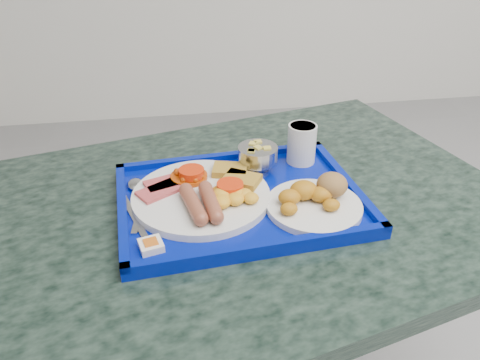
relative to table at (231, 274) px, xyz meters
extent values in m
cylinder|color=gray|center=(0.00, 0.00, -0.18)|extent=(0.10, 0.10, 0.64)
cube|color=black|center=(0.00, 0.00, 0.16)|extent=(1.28, 1.01, 0.04)
cube|color=#031490|center=(0.02, 0.00, 0.19)|extent=(0.49, 0.38, 0.02)
cube|color=#031490|center=(0.01, 0.16, 0.20)|extent=(0.47, 0.05, 0.01)
cube|color=#031490|center=(0.03, -0.16, 0.20)|extent=(0.47, 0.05, 0.01)
cube|color=#031490|center=(0.25, 0.02, 0.20)|extent=(0.04, 0.34, 0.01)
cube|color=#031490|center=(-0.20, -0.02, 0.20)|extent=(0.04, 0.34, 0.01)
cylinder|color=silver|center=(-0.06, 0.00, 0.21)|extent=(0.27, 0.27, 0.02)
cube|color=#C74F53|center=(-0.12, 0.05, 0.22)|extent=(0.10, 0.08, 0.01)
cube|color=#C74F53|center=(-0.13, 0.02, 0.22)|extent=(0.10, 0.09, 0.01)
cylinder|color=#C54808|center=(-0.07, 0.06, 0.22)|extent=(0.08, 0.08, 0.01)
sphere|color=#C54808|center=(-0.08, 0.06, 0.22)|extent=(0.01, 0.01, 0.01)
sphere|color=#C54808|center=(-0.10, 0.07, 0.22)|extent=(0.01, 0.01, 0.01)
sphere|color=#C54808|center=(-0.06, 0.04, 0.22)|extent=(0.01, 0.01, 0.01)
sphere|color=#C54808|center=(-0.06, 0.03, 0.22)|extent=(0.01, 0.01, 0.01)
sphere|color=#C54808|center=(-0.09, 0.04, 0.22)|extent=(0.01, 0.01, 0.01)
sphere|color=#C54808|center=(-0.07, 0.07, 0.22)|extent=(0.01, 0.01, 0.01)
sphere|color=#C54808|center=(-0.05, 0.05, 0.22)|extent=(0.01, 0.01, 0.01)
sphere|color=#C54808|center=(-0.06, 0.05, 0.22)|extent=(0.01, 0.01, 0.01)
sphere|color=#C54808|center=(-0.06, 0.07, 0.22)|extent=(0.01, 0.01, 0.01)
sphere|color=#C54808|center=(-0.07, 0.08, 0.22)|extent=(0.01, 0.01, 0.01)
sphere|color=#C54808|center=(-0.10, 0.08, 0.22)|extent=(0.01, 0.01, 0.01)
sphere|color=#C54808|center=(-0.07, 0.08, 0.22)|extent=(0.01, 0.01, 0.01)
cube|color=#AA812A|center=(0.01, 0.07, 0.22)|extent=(0.08, 0.07, 0.01)
cube|color=#AA812A|center=(0.03, 0.03, 0.22)|extent=(0.09, 0.08, 0.01)
cylinder|color=brown|center=(-0.07, -0.05, 0.23)|extent=(0.05, 0.11, 0.03)
cylinder|color=brown|center=(-0.04, -0.05, 0.23)|extent=(0.04, 0.10, 0.03)
ellipsoid|color=gold|center=(-0.02, 0.00, 0.22)|extent=(0.02, 0.02, 0.02)
ellipsoid|color=gold|center=(0.01, 0.00, 0.22)|extent=(0.03, 0.03, 0.02)
ellipsoid|color=gold|center=(0.00, -0.04, 0.22)|extent=(0.03, 0.03, 0.02)
ellipsoid|color=gold|center=(-0.02, -0.05, 0.22)|extent=(0.03, 0.03, 0.02)
ellipsoid|color=gold|center=(0.02, -0.03, 0.22)|extent=(0.03, 0.03, 0.02)
ellipsoid|color=gold|center=(0.01, -0.02, 0.22)|extent=(0.03, 0.03, 0.02)
ellipsoid|color=gold|center=(-0.02, -0.03, 0.22)|extent=(0.04, 0.04, 0.02)
ellipsoid|color=gold|center=(0.03, -0.04, 0.22)|extent=(0.03, 0.03, 0.02)
ellipsoid|color=gold|center=(0.00, -0.01, 0.22)|extent=(0.03, 0.03, 0.02)
ellipsoid|color=gold|center=(-0.02, -0.04, 0.22)|extent=(0.03, 0.03, 0.02)
cylinder|color=#B71E04|center=(-0.07, 0.06, 0.23)|extent=(0.05, 0.05, 0.02)
cylinder|color=#B71E04|center=(0.00, -0.01, 0.23)|extent=(0.05, 0.05, 0.02)
cylinder|color=silver|center=(0.15, -0.06, 0.20)|extent=(0.18, 0.18, 0.01)
ellipsoid|color=#C07916|center=(0.18, -0.09, 0.22)|extent=(0.03, 0.03, 0.02)
ellipsoid|color=#C07916|center=(0.17, -0.06, 0.23)|extent=(0.04, 0.04, 0.03)
ellipsoid|color=#C07916|center=(0.14, -0.04, 0.23)|extent=(0.05, 0.04, 0.04)
ellipsoid|color=#C07916|center=(0.11, -0.06, 0.23)|extent=(0.04, 0.04, 0.03)
ellipsoid|color=#C07916|center=(0.10, -0.09, 0.22)|extent=(0.03, 0.03, 0.02)
ellipsoid|color=olive|center=(0.19, -0.04, 0.23)|extent=(0.06, 0.06, 0.05)
cylinder|color=#A8A8AA|center=(0.07, 0.10, 0.20)|extent=(0.05, 0.05, 0.01)
cylinder|color=#A8A8AA|center=(0.07, 0.10, 0.21)|extent=(0.02, 0.02, 0.02)
cylinder|color=#A8A8AA|center=(0.07, 0.10, 0.24)|extent=(0.08, 0.08, 0.03)
cube|color=#EDD95A|center=(0.06, 0.08, 0.25)|extent=(0.02, 0.02, 0.01)
cube|color=#EDD95A|center=(0.07, 0.10, 0.25)|extent=(0.02, 0.02, 0.01)
cube|color=#EDD95A|center=(0.09, 0.09, 0.25)|extent=(0.02, 0.01, 0.01)
cube|color=#EDD95A|center=(0.07, 0.12, 0.25)|extent=(0.02, 0.02, 0.01)
cube|color=#EDD95A|center=(0.06, 0.08, 0.25)|extent=(0.02, 0.02, 0.01)
cube|color=#EDD95A|center=(0.08, 0.12, 0.25)|extent=(0.02, 0.02, 0.01)
cylinder|color=silver|center=(0.18, 0.12, 0.24)|extent=(0.06, 0.06, 0.09)
cylinder|color=#CD560B|center=(0.18, 0.12, 0.28)|extent=(0.06, 0.06, 0.01)
cube|color=#A8A8AA|center=(-0.17, -0.02, 0.20)|extent=(0.03, 0.14, 0.00)
ellipsoid|color=#A8A8AA|center=(-0.18, 0.07, 0.20)|extent=(0.04, 0.05, 0.01)
cube|color=#A8A8AA|center=(-0.19, -0.03, 0.20)|extent=(0.06, 0.17, 0.00)
cube|color=white|center=(-0.15, -0.13, 0.20)|extent=(0.05, 0.05, 0.01)
cube|color=#CE6016|center=(-0.15, -0.13, 0.21)|extent=(0.03, 0.03, 0.00)
camera|label=1|loc=(-0.10, -0.76, 0.70)|focal=35.00mm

